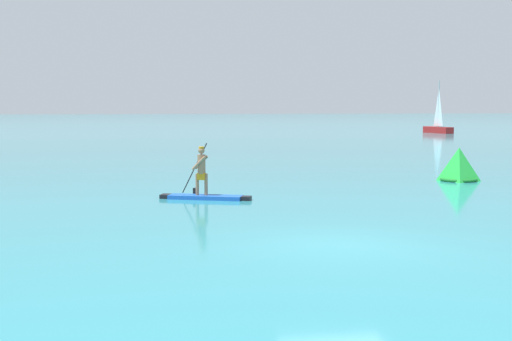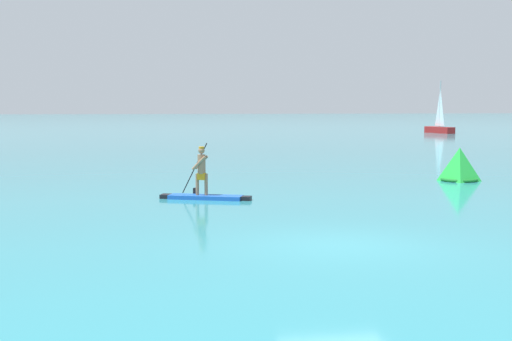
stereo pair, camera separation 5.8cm
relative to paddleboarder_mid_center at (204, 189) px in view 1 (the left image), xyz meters
name	(u,v)px [view 1 (the left image)]	position (x,y,z in m)	size (l,w,h in m)	color
ground	(342,245)	(2.33, -7.91, -0.35)	(440.00, 440.00, 0.00)	teal
paddleboarder_mid_center	(204,189)	(0.00, 0.00, 0.00)	(2.96, 1.43, 1.83)	blue
race_marker_buoy	(459,166)	(10.68, 3.80, 0.26)	(1.62, 1.62, 1.35)	green
sailboat_right_horizon	(438,125)	(29.97, 48.99, 0.50)	(1.84, 4.32, 5.68)	#A51E1E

